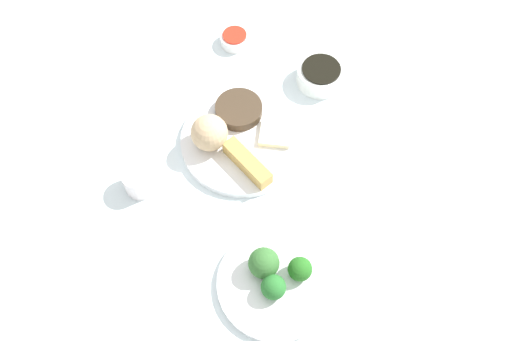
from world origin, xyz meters
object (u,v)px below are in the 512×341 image
(soy_sauce_bowl, at_px, (320,75))
(main_plate, at_px, (243,141))
(teacup, at_px, (139,180))
(broccoli_plate, at_px, (275,283))
(sauce_ramekin_sweet_and_sour, at_px, (235,39))

(soy_sauce_bowl, bearing_deg, main_plate, 38.94)
(teacup, bearing_deg, broccoli_plate, 137.11)
(sauce_ramekin_sweet_and_sour, relative_size, teacup, 1.04)
(soy_sauce_bowl, bearing_deg, sauce_ramekin_sweet_and_sour, -35.58)
(soy_sauce_bowl, bearing_deg, teacup, 30.45)
(broccoli_plate, bearing_deg, main_plate, -83.74)
(broccoli_plate, height_order, teacup, teacup)
(broccoli_plate, distance_m, soy_sauce_bowl, 0.47)
(soy_sauce_bowl, bearing_deg, broccoli_plate, 72.04)
(main_plate, distance_m, soy_sauce_bowl, 0.23)
(soy_sauce_bowl, xyz_separation_m, sauce_ramekin_sweet_and_sour, (0.18, -0.13, -0.01))
(soy_sauce_bowl, xyz_separation_m, teacup, (0.38, 0.23, 0.01))
(broccoli_plate, relative_size, teacup, 3.32)
(soy_sauce_bowl, distance_m, sauce_ramekin_sweet_and_sour, 0.22)
(soy_sauce_bowl, relative_size, teacup, 1.61)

